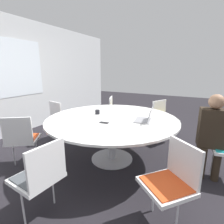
# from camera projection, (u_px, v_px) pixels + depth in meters

# --- Properties ---
(ground_plane) EXTENTS (16.00, 16.00, 0.00)m
(ground_plane) POSITION_uv_depth(u_px,v_px,m) (112.00, 159.00, 3.08)
(ground_plane) COLOR black
(wall_back) EXTENTS (8.00, 0.07, 2.70)m
(wall_back) POSITION_uv_depth(u_px,v_px,m) (8.00, 77.00, 3.94)
(wall_back) COLOR silver
(wall_back) RESTS_ON ground_plane
(conference_table) EXTENTS (2.15, 2.15, 0.75)m
(conference_table) POSITION_uv_depth(u_px,v_px,m) (112.00, 123.00, 2.92)
(conference_table) COLOR #B7B7BC
(conference_table) RESTS_ON ground_plane
(chair_1) EXTENTS (0.58, 0.57, 0.86)m
(chair_1) POSITION_uv_depth(u_px,v_px,m) (163.00, 117.00, 3.80)
(chair_1) COLOR white
(chair_1) RESTS_ON ground_plane
(chair_2) EXTENTS (0.56, 0.55, 0.86)m
(chair_2) POSITION_uv_depth(u_px,v_px,m) (116.00, 111.00, 4.33)
(chair_2) COLOR white
(chair_2) RESTS_ON ground_plane
(chair_3) EXTENTS (0.51, 0.53, 0.86)m
(chair_3) POSITION_uv_depth(u_px,v_px,m) (61.00, 117.00, 3.82)
(chair_3) COLOR white
(chair_3) RESTS_ON ground_plane
(chair_4) EXTENTS (0.60, 0.60, 0.86)m
(chair_4) POSITION_uv_depth(u_px,v_px,m) (22.00, 137.00, 2.70)
(chair_4) COLOR white
(chair_4) RESTS_ON ground_plane
(chair_5) EXTENTS (0.48, 0.46, 0.86)m
(chair_5) POSITION_uv_depth(u_px,v_px,m) (40.00, 174.00, 1.76)
(chair_5) COLOR white
(chair_5) RESTS_ON ground_plane
(chair_6) EXTENTS (0.61, 0.61, 0.86)m
(chair_6) POSITION_uv_depth(u_px,v_px,m) (172.00, 178.00, 1.69)
(chair_6) COLOR white
(chair_6) RESTS_ON ground_plane
(person_0) EXTENTS (0.30, 0.39, 1.21)m
(person_0) POSITION_uv_depth(u_px,v_px,m) (213.00, 130.00, 2.43)
(person_0) COLOR #2D2319
(person_0) RESTS_ON ground_plane
(laptop) EXTENTS (0.37, 0.30, 0.21)m
(laptop) POSITION_uv_depth(u_px,v_px,m) (146.00, 118.00, 2.71)
(laptop) COLOR #99999E
(laptop) RESTS_ON conference_table
(coffee_cup) EXTENTS (0.08, 0.08, 0.08)m
(coffee_cup) POSITION_uv_depth(u_px,v_px,m) (97.00, 112.00, 3.12)
(coffee_cup) COLOR black
(coffee_cup) RESTS_ON conference_table
(cell_phone) EXTENTS (0.09, 0.15, 0.01)m
(cell_phone) POSITION_uv_depth(u_px,v_px,m) (104.00, 123.00, 2.62)
(cell_phone) COLOR black
(cell_phone) RESTS_ON conference_table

